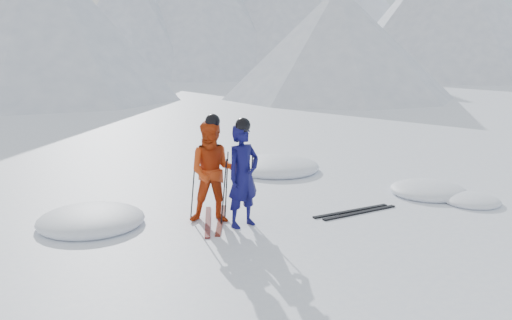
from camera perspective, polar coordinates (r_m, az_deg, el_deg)
name	(u,v)px	position (r m, az deg, el deg)	size (l,w,h in m)	color
ground	(365,213)	(10.37, 11.42, -5.53)	(160.00, 160.00, 0.00)	white
skier_blue	(243,176)	(9.26, -1.36, -1.68)	(0.65, 0.43, 1.79)	#0C0B47
skier_red	(213,172)	(9.50, -4.50, -1.24)	(0.89, 0.69, 1.82)	#C23A0F
pole_blue_left	(224,192)	(9.36, -3.41, -3.43)	(0.02, 0.02, 1.19)	black
pole_blue_right	(251,188)	(9.65, -0.56, -2.93)	(0.02, 0.02, 1.19)	black
pole_red_left	(193,187)	(9.71, -6.64, -2.84)	(0.02, 0.02, 1.21)	black
pole_red_right	(227,185)	(9.81, -3.12, -2.62)	(0.02, 0.02, 1.21)	black
ski_worn_left	(208,221)	(9.71, -5.09, -6.46)	(0.09, 1.70, 0.03)	black
ski_worn_right	(221,220)	(9.78, -3.75, -6.29)	(0.09, 1.70, 0.03)	black
ski_loose_a	(351,211)	(10.41, 9.97, -5.31)	(0.09, 1.70, 0.03)	black
ski_loose_b	(360,213)	(10.35, 10.90, -5.46)	(0.09, 1.70, 0.03)	black
snow_lumps	(270,189)	(11.83, 1.51, -3.10)	(8.58, 5.79, 0.48)	white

